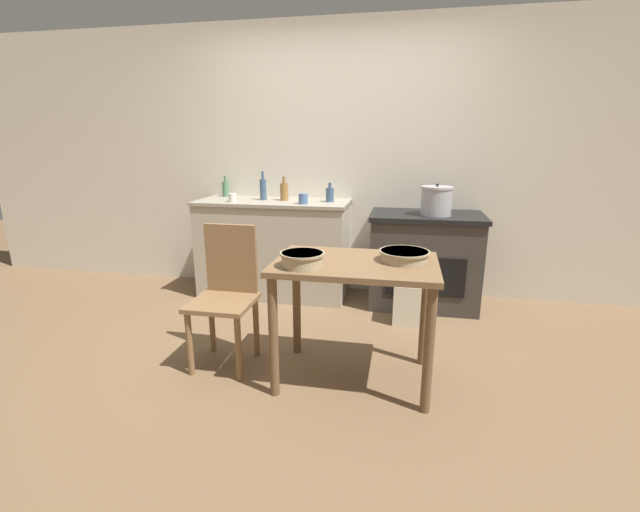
# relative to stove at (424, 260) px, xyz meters

# --- Properties ---
(ground_plane) EXTENTS (14.00, 14.00, 0.00)m
(ground_plane) POSITION_rel_stove_xyz_m (-0.83, -1.25, -0.43)
(ground_plane) COLOR brown
(wall_back) EXTENTS (8.00, 0.07, 2.55)m
(wall_back) POSITION_rel_stove_xyz_m (-0.83, 0.33, 0.85)
(wall_back) COLOR beige
(wall_back) RESTS_ON ground_plane
(counter_cabinet) EXTENTS (1.44, 0.60, 0.92)m
(counter_cabinet) POSITION_rel_stove_xyz_m (-1.42, 0.01, 0.04)
(counter_cabinet) COLOR #B2A893
(counter_cabinet) RESTS_ON ground_plane
(stove) EXTENTS (0.98, 0.63, 0.85)m
(stove) POSITION_rel_stove_xyz_m (0.00, 0.00, 0.00)
(stove) COLOR #38332D
(stove) RESTS_ON ground_plane
(work_table) EXTENTS (0.97, 0.64, 0.77)m
(work_table) POSITION_rel_stove_xyz_m (-0.47, -1.41, 0.22)
(work_table) COLOR brown
(work_table) RESTS_ON ground_plane
(chair) EXTENTS (0.40, 0.40, 0.93)m
(chair) POSITION_rel_stove_xyz_m (-1.34, -1.34, 0.07)
(chair) COLOR olive
(chair) RESTS_ON ground_plane
(flour_sack) EXTENTS (0.29, 0.20, 0.34)m
(flour_sack) POSITION_rel_stove_xyz_m (-0.11, -0.47, -0.26)
(flour_sack) COLOR beige
(flour_sack) RESTS_ON ground_plane
(stock_pot) EXTENTS (0.27, 0.27, 0.27)m
(stock_pot) POSITION_rel_stove_xyz_m (0.06, -0.07, 0.55)
(stock_pot) COLOR #A8A8AD
(stock_pot) RESTS_ON stove
(mixing_bowl_large) EXTENTS (0.25, 0.25, 0.08)m
(mixing_bowl_large) POSITION_rel_stove_xyz_m (-0.76, -1.58, 0.40)
(mixing_bowl_large) COLOR tan
(mixing_bowl_large) RESTS_ON work_table
(mixing_bowl_small) EXTENTS (0.30, 0.30, 0.06)m
(mixing_bowl_small) POSITION_rel_stove_xyz_m (-0.19, -1.35, 0.39)
(mixing_bowl_small) COLOR tan
(mixing_bowl_small) RESTS_ON work_table
(bottle_far_left) EXTENTS (0.06, 0.06, 0.27)m
(bottle_far_left) POSITION_rel_stove_xyz_m (-1.53, 0.04, 0.60)
(bottle_far_left) COLOR #3D5675
(bottle_far_left) RESTS_ON counter_cabinet
(bottle_left) EXTENTS (0.07, 0.07, 0.20)m
(bottle_left) POSITION_rel_stove_xyz_m (-1.98, 0.21, 0.58)
(bottle_left) COLOR #517F5B
(bottle_left) RESTS_ON counter_cabinet
(bottle_mid_left) EXTENTS (0.08, 0.08, 0.22)m
(bottle_mid_left) POSITION_rel_stove_xyz_m (-1.32, 0.04, 0.59)
(bottle_mid_left) COLOR olive
(bottle_mid_left) RESTS_ON counter_cabinet
(bottle_center_left) EXTENTS (0.08, 0.08, 0.17)m
(bottle_center_left) POSITION_rel_stove_xyz_m (-0.88, 0.03, 0.57)
(bottle_center_left) COLOR #3D5675
(bottle_center_left) RESTS_ON counter_cabinet
(cup_center) EXTENTS (0.08, 0.08, 0.09)m
(cup_center) POSITION_rel_stove_xyz_m (-1.09, -0.15, 0.55)
(cup_center) COLOR #4C6B99
(cup_center) RESTS_ON counter_cabinet
(cup_center_right) EXTENTS (0.07, 0.07, 0.08)m
(cup_center_right) POSITION_rel_stove_xyz_m (-1.76, -0.15, 0.54)
(cup_center_right) COLOR silver
(cup_center_right) RESTS_ON counter_cabinet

